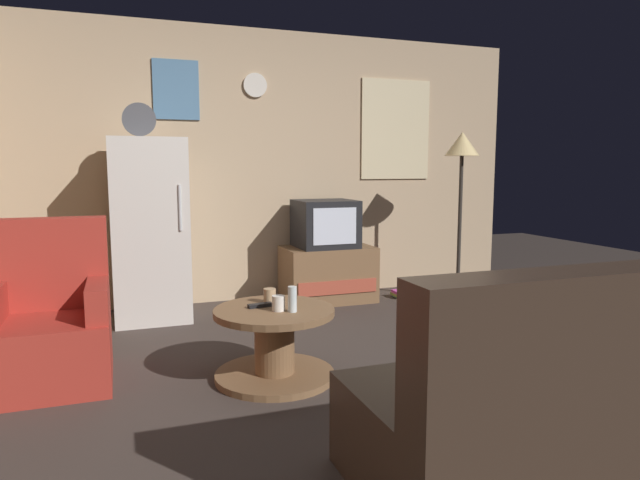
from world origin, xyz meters
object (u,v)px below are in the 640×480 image
couch (568,406)px  crt_tv (325,224)px  wine_glass (292,299)px  mug_ceramic_tan (270,296)px  fridge (149,230)px  book_stack (403,293)px  tv_stand (328,274)px  coffee_table (275,344)px  remote_control (260,305)px  mug_ceramic_white (278,303)px  armchair (49,326)px  standing_lamp (462,157)px

couch → crt_tv: bearing=87.3°
crt_tv → wine_glass: crt_tv is taller
couch → mug_ceramic_tan: bearing=116.8°
fridge → book_stack: (2.36, -0.02, -0.72)m
mug_ceramic_tan → tv_stand: bearing=58.4°
coffee_table → remote_control: size_ratio=4.80×
tv_stand → mug_ceramic_tan: size_ratio=9.33×
tv_stand → mug_ceramic_white: 2.08m
mug_ceramic_tan → couch: couch is taller
armchair → coffee_table: bearing=-17.8°
mug_ceramic_white → book_stack: 2.47m
standing_lamp → armchair: (-3.44, -0.95, -1.02)m
crt_tv → standing_lamp: bearing=-18.6°
mug_ceramic_white → armchair: 1.36m
tv_stand → couch: bearing=-93.2°
wine_glass → mug_ceramic_white: bearing=143.9°
book_stack → remote_control: bearing=-139.0°
tv_stand → wine_glass: (-0.92, -1.87, 0.25)m
armchair → book_stack: size_ratio=4.62×
couch → book_stack: bearing=73.5°
couch → book_stack: size_ratio=8.19×
mug_ceramic_white → book_stack: size_ratio=0.43×
fridge → wine_glass: fridge is taller
standing_lamp → coffee_table: 2.80m
mug_ceramic_white → mug_ceramic_tan: 0.20m
mug_ceramic_tan → fridge: bearing=112.2°
crt_tv → book_stack: (0.77, -0.12, -0.70)m
fridge → armchair: 1.48m
fridge → couch: (1.43, -3.13, -0.44)m
mug_ceramic_tan → book_stack: size_ratio=0.43×
armchair → book_stack: 3.27m
remote_control → armchair: size_ratio=0.16×
couch → book_stack: 3.25m
crt_tv → armchair: size_ratio=0.56×
tv_stand → armchair: size_ratio=0.87×
tv_stand → mug_ceramic_white: size_ratio=9.33×
mug_ceramic_tan → armchair: size_ratio=0.09×
wine_glass → mug_ceramic_tan: bearing=105.1°
crt_tv → armchair: 2.64m
couch → book_stack: (0.92, 3.11, -0.28)m
standing_lamp → book_stack: bearing=146.2°
fridge → coffee_table: (0.61, -1.66, -0.54)m
fridge → crt_tv: fridge is taller
tv_stand → couch: 3.23m
tv_stand → coffee_table: size_ratio=1.17×
standing_lamp → mug_ceramic_white: (-2.17, -1.41, -0.88)m
remote_control → book_stack: bearing=33.5°
coffee_table → remote_control: remote_control is taller
remote_control → tv_stand: bearing=50.2°
mug_ceramic_tan → book_stack: (1.74, 1.50, -0.44)m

